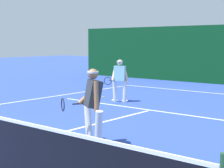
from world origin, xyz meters
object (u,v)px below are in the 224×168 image
player_near (93,103)px  player_far (120,79)px  tennis_ball_extra (103,97)px  tennis_ball (95,99)px

player_near → player_far: 5.91m
tennis_ball_extra → tennis_ball: bearing=-79.7°
player_far → tennis_ball_extra: (-1.08, 0.31, -0.83)m
tennis_ball → tennis_ball_extra: 0.57m
tennis_ball → tennis_ball_extra: same height
tennis_ball → player_near: bearing=-48.4°
player_near → tennis_ball: size_ratio=25.07×
tennis_ball → tennis_ball_extra: bearing=100.3°
player_far → tennis_ball: bearing=-7.7°
player_near → tennis_ball: player_near is taller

